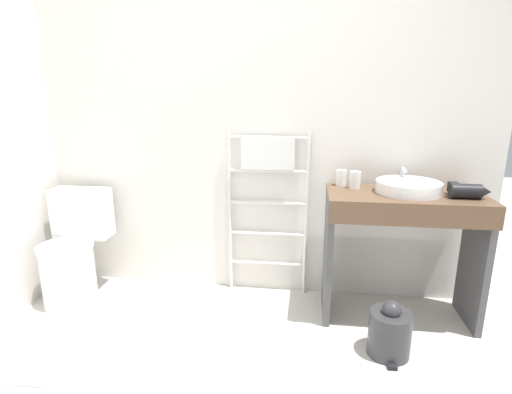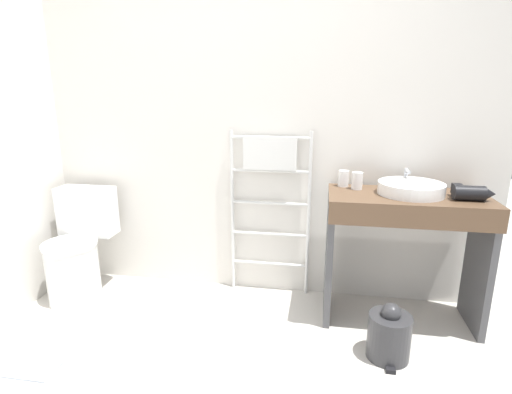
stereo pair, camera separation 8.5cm
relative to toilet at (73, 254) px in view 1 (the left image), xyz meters
The scene contains 11 objects.
wall_back 1.65m from the toilet, 17.32° to the left, with size 3.27×0.12×2.70m, color silver.
toilet is the anchor object (origin of this frame).
towel_radiator 1.46m from the toilet, 11.83° to the left, with size 0.57×0.06×1.18m.
vanity_counter 2.22m from the toilet, ahead, with size 0.94×0.47×0.83m.
sink_basin 2.29m from the toilet, ahead, with size 0.39×0.39×0.07m.
faucet 2.31m from the toilet, ahead, with size 0.02×0.10×0.13m.
cup_near_wall 1.92m from the toilet, ahead, with size 0.07×0.07×0.10m.
cup_near_edge 2.00m from the toilet, ahead, with size 0.07×0.07×0.11m.
hair_dryer 2.59m from the toilet, ahead, with size 0.22×0.17×0.09m.
trash_bin 2.13m from the toilet, ahead, with size 0.23×0.27×0.33m.
bath_mat 0.78m from the toilet, 84.84° to the right, with size 0.56×0.36×0.01m, color #B2BCCC.
Camera 1 is at (0.37, -1.19, 1.44)m, focal length 28.00 mm.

